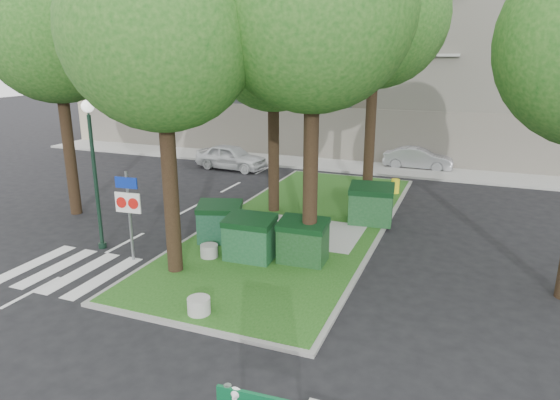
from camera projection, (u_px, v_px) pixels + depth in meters
The scene contains 22 objects.
ground at pixel (172, 323), 12.06m from camera, with size 120.00×120.00×0.00m, color black.
median_island at pixel (300, 223), 19.01m from camera, with size 6.00×16.00×0.12m, color #1B4D16.
median_kerb at pixel (300, 223), 19.02m from camera, with size 6.30×16.30×0.10m, color gray.
building_sidewalk at pixel (352, 166), 28.56m from camera, with size 42.00×3.00×0.12m, color #999993.
zebra_crossing at pixel (92, 275), 14.72m from camera, with size 5.00×3.00×0.01m, color silver.
apartment_building at pixel (384, 26), 33.02m from camera, with size 41.00×12.00×16.00m, color tan.
tree_median_near_left at pixel (163, 11), 12.78m from camera, with size 5.20×5.20×10.53m.
tree_median_mid at pixel (276, 34), 18.50m from camera, with size 4.80×4.80×9.99m.
tree_median_far at pixel (379, 0), 19.68m from camera, with size 5.80×5.80×11.93m.
tree_street_left at pixel (56, 14), 18.27m from camera, with size 5.40×5.40×11.00m.
dumpster_a at pixel (220, 222), 16.91m from camera, with size 1.72×1.44×1.37m.
dumpster_b at pixel (250, 238), 15.42m from camera, with size 1.56×1.12×1.41m.
dumpster_c at pixel (303, 241), 15.21m from camera, with size 1.50×1.08×1.37m.
dumpster_d at pixel (371, 204), 18.67m from camera, with size 1.75×1.32×1.52m.
bollard_left at pixel (209, 251), 15.67m from camera, with size 0.56×0.56×0.40m, color #969691.
bollard_right at pixel (199, 306), 12.25m from camera, with size 0.57×0.57×0.41m, color #A9A8A4.
bollard_mid at pixel (276, 244), 16.18m from camera, with size 0.64×0.64×0.46m, color #B0B0AB.
litter_bin at pixel (395, 186), 22.81m from camera, with size 0.37×0.37×0.65m, color yellow.
street_lamp at pixel (93, 158), 15.90m from camera, with size 0.39×0.39×4.90m.
traffic_sign_pole at pixel (129, 204), 15.28m from camera, with size 0.86×0.11×2.87m.
car_white at pixel (231, 157), 27.99m from camera, with size 1.65×4.10×1.40m, color silver.
car_silver at pixel (418, 158), 28.06m from camera, with size 1.32×3.78×1.25m, color #A5A7AD.
Camera 1 is at (6.36, -9.03, 6.27)m, focal length 32.00 mm.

